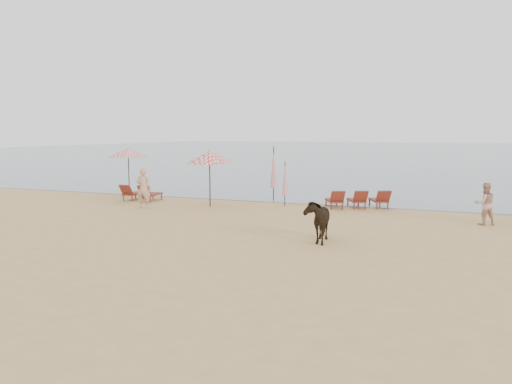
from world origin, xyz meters
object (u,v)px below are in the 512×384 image
(umbrella_open_left_a, at_px, (128,153))
(umbrella_open_left_b, at_px, (210,157))
(beachgoer_right_a, at_px, (485,204))
(cow, at_px, (317,220))
(umbrella_closed_left, at_px, (274,168))
(umbrella_closed_right, at_px, (285,179))
(lounger_cluster_left, at_px, (140,193))
(lounger_cluster_right, at_px, (358,199))
(beachgoer_left, at_px, (144,188))

(umbrella_open_left_a, relative_size, umbrella_open_left_b, 0.96)
(umbrella_open_left_b, xyz_separation_m, beachgoer_right_a, (10.87, -0.48, -1.43))
(umbrella_open_left_b, xyz_separation_m, cow, (6.09, -5.23, -1.52))
(umbrella_open_left_b, relative_size, cow, 1.63)
(cow, bearing_deg, umbrella_open_left_a, 137.78)
(umbrella_open_left_a, height_order, umbrella_open_left_b, umbrella_open_left_b)
(cow, bearing_deg, umbrella_closed_left, 107.66)
(umbrella_open_left_a, xyz_separation_m, umbrella_closed_right, (8.92, -1.18, -0.95))
(lounger_cluster_left, distance_m, lounger_cluster_right, 10.02)
(umbrella_open_left_a, distance_m, cow, 14.31)
(umbrella_closed_right, bearing_deg, umbrella_open_left_a, 172.43)
(umbrella_open_left_a, height_order, cow, umbrella_open_left_a)
(cow, relative_size, beachgoer_right_a, 1.04)
(cow, height_order, beachgoer_left, beachgoer_left)
(beachgoer_right_a, bearing_deg, lounger_cluster_right, -46.97)
(umbrella_open_left_a, bearing_deg, umbrella_open_left_b, -34.63)
(lounger_cluster_right, xyz_separation_m, cow, (-0.01, -6.98, 0.27))
(lounger_cluster_left, relative_size, beachgoer_right_a, 1.09)
(cow, xyz_separation_m, beachgoer_left, (-8.49, 3.75, 0.21))
(umbrella_open_left_b, xyz_separation_m, umbrella_closed_right, (3.02, 1.25, -0.96))
(umbrella_closed_left, height_order, umbrella_closed_right, umbrella_closed_left)
(cow, bearing_deg, lounger_cluster_left, 140.84)
(cow, bearing_deg, beachgoer_left, 146.53)
(lounger_cluster_right, relative_size, umbrella_open_left_b, 1.15)
(beachgoer_right_a, bearing_deg, beachgoer_left, -17.59)
(umbrella_open_left_a, distance_m, umbrella_closed_left, 7.92)
(umbrella_open_left_a, bearing_deg, umbrella_closed_right, -19.81)
(lounger_cluster_right, distance_m, umbrella_open_left_a, 12.15)
(umbrella_open_left_b, relative_size, beachgoer_right_a, 1.69)
(lounger_cluster_right, relative_size, beachgoer_right_a, 1.95)
(lounger_cluster_left, distance_m, cow, 11.40)
(umbrella_open_left_b, distance_m, cow, 8.17)
(umbrella_closed_left, bearing_deg, lounger_cluster_right, -13.10)
(lounger_cluster_right, xyz_separation_m, umbrella_open_left_a, (-12.00, 0.68, 1.77))
(umbrella_open_left_a, height_order, beachgoer_left, umbrella_open_left_a)
(lounger_cluster_right, xyz_separation_m, beachgoer_right_a, (4.77, -2.23, 0.36))
(umbrella_open_left_b, height_order, umbrella_closed_right, umbrella_open_left_b)
(beachgoer_left, bearing_deg, beachgoer_right_a, 172.97)
(umbrella_open_left_b, distance_m, umbrella_closed_right, 3.40)
(umbrella_open_left_a, bearing_deg, beachgoer_left, -60.40)
(umbrella_closed_right, bearing_deg, beachgoer_left, -153.27)
(lounger_cluster_left, bearing_deg, umbrella_open_left_b, -9.41)
(umbrella_open_left_b, bearing_deg, beachgoer_right_a, -1.29)
(umbrella_open_left_a, distance_m, beachgoer_left, 5.41)
(umbrella_closed_left, distance_m, beachgoer_left, 6.11)
(umbrella_open_left_a, relative_size, cow, 1.56)
(lounger_cluster_left, relative_size, beachgoer_left, 0.94)
(lounger_cluster_left, height_order, umbrella_closed_right, umbrella_closed_right)
(umbrella_closed_right, bearing_deg, cow, -64.60)
(beachgoer_right_a, bearing_deg, umbrella_closed_right, -34.31)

